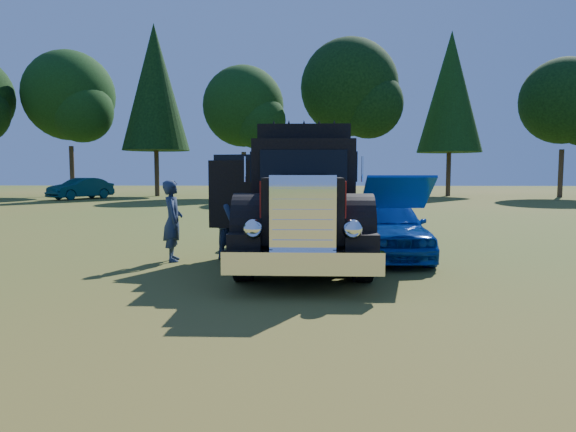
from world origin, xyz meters
The scene contains 7 objects.
ground centered at (0.00, 0.00, 0.00)m, with size 120.00×120.00×0.00m, color #2F5A1A.
treeline centered at (-2.56, 27.41, 7.70)m, with size 72.10×24.04×13.84m.
diamond_t_truck centered at (0.67, 1.55, 1.28)m, with size 3.36×7.16×3.00m.
hotrod_coupe centered at (2.55, 2.11, 0.68)m, with size 1.73×4.19×1.89m.
spectator_near centered at (-2.16, 1.43, 0.88)m, with size 0.64×0.42×1.77m, color #1A1C3D.
spectator_far centered at (-0.92, 1.87, 0.84)m, with size 0.81×0.63×1.67m, color #1F2148.
distant_teal_car centered at (-15.16, 26.09, 0.74)m, with size 1.58×4.52×1.49m, color #0A3F3F.
Camera 1 is at (0.73, -9.58, 1.96)m, focal length 32.00 mm.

